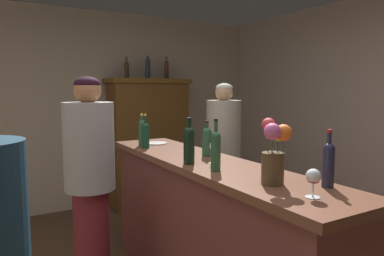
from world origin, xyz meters
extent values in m
cube|color=#B9A893|center=(0.00, 3.04, 1.30)|extent=(5.34, 0.12, 2.60)
cube|color=brown|center=(0.33, 0.36, 0.51)|extent=(0.47, 2.39, 1.02)
cube|color=brown|center=(0.33, 0.36, 1.04)|extent=(0.53, 2.49, 0.05)
cube|color=brown|center=(0.89, 2.72, 0.86)|extent=(1.03, 0.41, 1.72)
cube|color=brown|center=(0.89, 2.72, 1.69)|extent=(1.11, 0.47, 0.06)
cylinder|color=#254D2F|center=(0.21, 0.06, 1.18)|extent=(0.06, 0.06, 0.22)
sphere|color=#254D2F|center=(0.21, 0.06, 1.28)|extent=(0.06, 0.06, 0.06)
cylinder|color=#254D2F|center=(0.21, 0.06, 1.33)|extent=(0.02, 0.02, 0.10)
cylinder|color=black|center=(0.21, 0.06, 1.39)|extent=(0.02, 0.02, 0.02)
cylinder|color=#123822|center=(0.17, 1.11, 1.16)|extent=(0.07, 0.07, 0.19)
sphere|color=#123822|center=(0.17, 1.11, 1.25)|extent=(0.07, 0.07, 0.07)
cylinder|color=#123822|center=(0.17, 1.11, 1.30)|extent=(0.02, 0.02, 0.09)
cylinder|color=gold|center=(0.17, 1.11, 1.35)|extent=(0.02, 0.02, 0.02)
cylinder|color=#22233C|center=(0.50, -0.55, 1.17)|extent=(0.06, 0.06, 0.20)
sphere|color=#22233C|center=(0.50, -0.55, 1.27)|extent=(0.06, 0.06, 0.06)
cylinder|color=#22233C|center=(0.50, -0.55, 1.31)|extent=(0.02, 0.02, 0.08)
cylinder|color=#AD1B1D|center=(0.50, -0.55, 1.36)|extent=(0.02, 0.02, 0.02)
cylinder|color=black|center=(0.17, 0.32, 1.18)|extent=(0.08, 0.08, 0.22)
sphere|color=black|center=(0.17, 0.32, 1.28)|extent=(0.08, 0.08, 0.08)
cylinder|color=black|center=(0.17, 0.32, 1.33)|extent=(0.03, 0.03, 0.08)
cylinder|color=black|center=(0.17, 0.32, 1.38)|extent=(0.03, 0.03, 0.02)
cylinder|color=#234B34|center=(0.43, 0.50, 1.16)|extent=(0.07, 0.07, 0.18)
sphere|color=#234B34|center=(0.43, 0.50, 1.25)|extent=(0.07, 0.07, 0.07)
cylinder|color=#234B34|center=(0.43, 0.50, 1.29)|extent=(0.03, 0.03, 0.07)
cylinder|color=black|center=(0.43, 0.50, 1.33)|extent=(0.03, 0.03, 0.02)
cylinder|color=#254B2C|center=(0.20, 1.24, 1.17)|extent=(0.06, 0.06, 0.20)
sphere|color=#254B2C|center=(0.20, 1.24, 1.27)|extent=(0.06, 0.06, 0.06)
cylinder|color=#254B2C|center=(0.20, 1.24, 1.30)|extent=(0.02, 0.02, 0.07)
cylinder|color=gold|center=(0.20, 1.24, 1.35)|extent=(0.03, 0.03, 0.02)
cylinder|color=white|center=(0.29, -0.64, 1.07)|extent=(0.07, 0.07, 0.00)
cylinder|color=white|center=(0.29, -0.64, 1.10)|extent=(0.01, 0.01, 0.06)
ellipsoid|color=white|center=(0.29, -0.64, 1.17)|extent=(0.07, 0.07, 0.07)
ellipsoid|color=maroon|center=(0.29, -0.64, 1.15)|extent=(0.06, 0.06, 0.03)
cylinder|color=white|center=(0.31, 0.24, 1.07)|extent=(0.07, 0.07, 0.00)
cylinder|color=white|center=(0.31, 0.24, 1.11)|extent=(0.01, 0.01, 0.08)
ellipsoid|color=white|center=(0.31, 0.24, 1.19)|extent=(0.06, 0.06, 0.07)
ellipsoid|color=maroon|center=(0.31, 0.24, 1.17)|extent=(0.05, 0.05, 0.03)
cylinder|color=#4A3720|center=(0.30, -0.36, 1.15)|extent=(0.12, 0.12, 0.17)
cylinder|color=#38602D|center=(0.33, -0.36, 1.24)|extent=(0.01, 0.01, 0.15)
sphere|color=yellow|center=(0.33, -0.36, 1.32)|extent=(0.04, 0.04, 0.04)
cylinder|color=#38602D|center=(0.31, -0.33, 1.25)|extent=(0.01, 0.01, 0.15)
sphere|color=orange|center=(0.31, -0.33, 1.32)|extent=(0.04, 0.04, 0.04)
cylinder|color=#38602D|center=(0.28, -0.33, 1.28)|extent=(0.01, 0.01, 0.22)
sphere|color=#CD3639|center=(0.28, -0.33, 1.39)|extent=(0.07, 0.07, 0.07)
cylinder|color=#38602D|center=(0.26, -0.39, 1.26)|extent=(0.01, 0.01, 0.19)
sphere|color=#C3528B|center=(0.26, -0.39, 1.36)|extent=(0.09, 0.09, 0.09)
cylinder|color=#38602D|center=(0.32, -0.40, 1.26)|extent=(0.01, 0.01, 0.18)
sphere|color=orange|center=(0.32, -0.40, 1.35)|extent=(0.09, 0.09, 0.09)
cylinder|color=white|center=(0.35, 1.27, 1.07)|extent=(0.20, 0.20, 0.01)
cylinder|color=#472D17|center=(0.59, 2.72, 1.82)|extent=(0.06, 0.06, 0.19)
sphere|color=#472D17|center=(0.59, 2.72, 1.91)|extent=(0.06, 0.06, 0.06)
cylinder|color=#472D17|center=(0.59, 2.72, 1.96)|extent=(0.02, 0.02, 0.09)
cylinder|color=gold|center=(0.59, 2.72, 2.01)|extent=(0.03, 0.03, 0.02)
cylinder|color=#232E39|center=(0.89, 2.72, 1.84)|extent=(0.07, 0.07, 0.24)
sphere|color=#232E39|center=(0.89, 2.72, 1.96)|extent=(0.07, 0.07, 0.07)
cylinder|color=#232E39|center=(0.89, 2.72, 1.99)|extent=(0.03, 0.03, 0.07)
cylinder|color=gold|center=(0.89, 2.72, 2.04)|extent=(0.03, 0.03, 0.02)
cylinder|color=#45281F|center=(1.17, 2.72, 1.83)|extent=(0.06, 0.06, 0.22)
sphere|color=#45281F|center=(1.17, 2.72, 1.94)|extent=(0.06, 0.06, 0.06)
cylinder|color=#45281F|center=(1.17, 2.72, 1.99)|extent=(0.03, 0.03, 0.09)
cylinder|color=gold|center=(1.17, 2.72, 2.04)|extent=(0.03, 0.03, 0.02)
cylinder|color=maroon|center=(-0.38, 0.85, 0.42)|extent=(0.26, 0.26, 0.84)
cylinder|color=gray|center=(-0.38, 0.85, 1.16)|extent=(0.37, 0.37, 0.64)
sphere|color=#9D653E|center=(-0.38, 0.85, 1.57)|extent=(0.20, 0.20, 0.20)
ellipsoid|color=black|center=(-0.38, 0.85, 1.61)|extent=(0.19, 0.19, 0.11)
cylinder|color=#252D2E|center=(0.98, 1.07, 0.42)|extent=(0.24, 0.24, 0.85)
cylinder|color=#9C9787|center=(0.98, 1.07, 1.16)|extent=(0.34, 0.34, 0.63)
sphere|color=tan|center=(0.98, 1.07, 1.55)|extent=(0.17, 0.17, 0.17)
ellipsoid|color=#BAB7AC|center=(0.98, 1.07, 1.59)|extent=(0.16, 0.16, 0.09)
camera|label=1|loc=(-1.02, -1.76, 1.57)|focal=33.34mm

